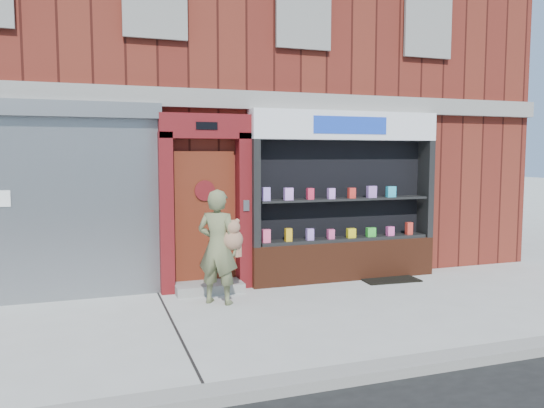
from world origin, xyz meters
name	(u,v)px	position (x,y,z in m)	size (l,w,h in m)	color
ground	(288,317)	(0.00, 0.00, 0.00)	(80.00, 80.00, 0.00)	#9E9E99
curb	(364,373)	(0.00, -2.15, 0.06)	(60.00, 0.30, 0.12)	gray
building	(200,81)	(0.00, 5.99, 4.00)	(12.00, 8.16, 8.00)	#5A1B14
shutter_bay	(58,189)	(-3.00, 1.93, 1.72)	(3.10, 0.30, 3.04)	gray
red_door_bay	(206,202)	(-0.75, 1.86, 1.46)	(1.52, 0.58, 2.90)	#570F12
pharmacy_bay	(344,203)	(1.75, 1.81, 1.37)	(3.50, 0.41, 3.00)	#542413
woman	(219,246)	(-0.74, 0.99, 0.88)	(0.75, 0.70, 1.73)	#646945
doormat	(388,279)	(2.49, 1.52, 0.01)	(1.01, 0.70, 0.03)	black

